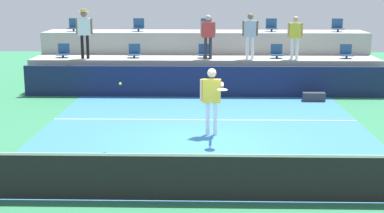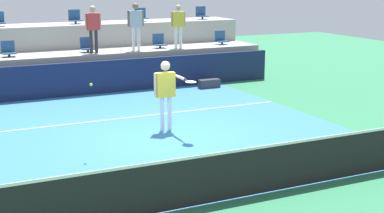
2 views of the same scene
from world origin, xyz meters
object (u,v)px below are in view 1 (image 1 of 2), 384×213
stadium_chair_lower_far_right (346,52)px  stadium_chair_upper_far_right (338,26)px  spectator_with_hat (84,28)px  spectator_in_white (208,33)px  stadium_chair_lower_right (277,52)px  tennis_player (212,94)px  spectator_leaning_on_rail (295,34)px  equipment_bag (314,97)px  stadium_chair_upper_left (139,26)px  spectator_in_grey (250,32)px  stadium_chair_upper_center (206,26)px  stadium_chair_upper_far_left (74,26)px  stadium_chair_lower_far_left (63,52)px  stadium_chair_lower_left (134,52)px  stadium_chair_lower_center (204,52)px  stadium_chair_upper_right (271,26)px  tennis_ball (120,84)px

stadium_chair_lower_far_right → stadium_chair_upper_far_right: bearing=88.4°
spectator_with_hat → spectator_in_white: (4.57, 0.00, -0.16)m
stadium_chair_lower_right → tennis_player: bearing=-110.9°
tennis_player → spectator_leaning_on_rail: 6.99m
spectator_in_white → equipment_bag: bearing=-23.5°
stadium_chair_lower_right → stadium_chair_lower_far_right: size_ratio=1.00×
stadium_chair_upper_left → spectator_in_white: bearing=-37.8°
tennis_player → spectator_in_grey: bearing=76.7°
stadium_chair_lower_far_right → stadium_chair_upper_center: stadium_chair_upper_center is taller
stadium_chair_lower_far_right → stadium_chair_upper_far_left: stadium_chair_upper_far_left is taller
stadium_chair_upper_far_left → stadium_chair_upper_center: bearing=0.0°
stadium_chair_lower_far_left → stadium_chair_upper_center: size_ratio=1.00×
stadium_chair_lower_left → stadium_chair_lower_center: bearing=0.0°
tennis_player → spectator_with_hat: spectator_with_hat is taller
stadium_chair_upper_center → spectator_leaning_on_rail: (3.26, -2.18, -0.12)m
stadium_chair_upper_left → equipment_bag: bearing=-30.2°
tennis_player → stadium_chair_lower_far_left: bearing=130.4°
stadium_chair_upper_center → stadium_chair_lower_far_left: bearing=-161.6°
stadium_chair_upper_right → spectator_in_white: 3.37m
stadium_chair_lower_right → equipment_bag: size_ratio=0.68×
stadium_chair_upper_center → stadium_chair_upper_left: bearing=180.0°
stadium_chair_upper_right → spectator_in_white: bearing=-139.7°
stadium_chair_lower_far_left → tennis_ball: bearing=-66.6°
stadium_chair_lower_left → stadium_chair_upper_center: stadium_chair_upper_center is taller
tennis_player → stadium_chair_upper_far_right: bearing=58.3°
spectator_in_grey → spectator_with_hat: bearing=180.0°
stadium_chair_lower_far_right → tennis_player: 8.31m
stadium_chair_lower_right → stadium_chair_upper_left: (-5.41, 1.80, 0.85)m
spectator_in_white → stadium_chair_upper_right: bearing=40.3°
stadium_chair_upper_far_right → spectator_in_white: 5.67m
stadium_chair_lower_far_right → spectator_in_grey: spectator_in_grey is taller
tennis_player → stadium_chair_lower_right: bearing=69.1°
stadium_chair_upper_center → stadium_chair_upper_far_right: bearing=0.0°
stadium_chair_lower_center → stadium_chair_lower_right: same height
spectator_with_hat → spectator_leaning_on_rail: bearing=-0.0°
stadium_chair_lower_right → stadium_chair_upper_center: 3.32m
stadium_chair_upper_far_right → tennis_ball: (-7.39, -9.49, -0.73)m
stadium_chair_lower_left → stadium_chair_upper_far_right: (8.02, 1.80, 0.85)m
stadium_chair_lower_far_right → stadium_chair_upper_right: 3.28m
spectator_with_hat → spectator_in_grey: spectator_with_hat is taller
tennis_player → spectator_with_hat: 7.83m
equipment_bag → spectator_in_grey: bearing=143.1°
stadium_chair_upper_left → tennis_ball: size_ratio=7.65×
stadium_chair_lower_right → stadium_chair_upper_right: stadium_chair_upper_right is taller
stadium_chair_upper_far_right → equipment_bag: (-1.57, -3.77, -2.16)m
stadium_chair_upper_center → stadium_chair_upper_far_right: size_ratio=1.00×
stadium_chair_lower_far_left → stadium_chair_lower_center: 5.35m
spectator_in_grey → equipment_bag: spectator_in_grey is taller
spectator_in_white → spectator_with_hat: bearing=180.0°
stadium_chair_lower_far_right → spectator_with_hat: bearing=-177.7°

